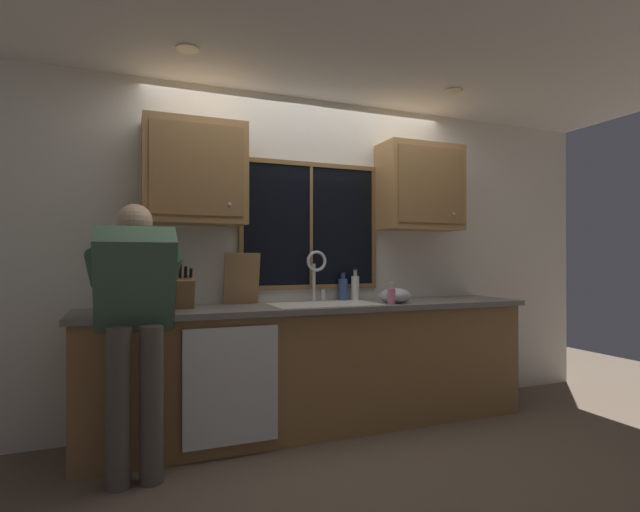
# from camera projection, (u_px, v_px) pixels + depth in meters

# --- Properties ---
(back_wall) EXTENTS (5.69, 0.12, 2.55)m
(back_wall) POSITION_uv_depth(u_px,v_px,m) (303.00, 257.00, 3.91)
(back_wall) COLOR silver
(back_wall) RESTS_ON floor
(ceiling_downlight_left) EXTENTS (0.14, 0.14, 0.01)m
(ceiling_downlight_left) POSITION_uv_depth(u_px,v_px,m) (188.00, 49.00, 2.93)
(ceiling_downlight_left) COLOR #FFEAB2
(ceiling_downlight_right) EXTENTS (0.14, 0.14, 0.01)m
(ceiling_downlight_right) POSITION_uv_depth(u_px,v_px,m) (453.00, 91.00, 3.67)
(ceiling_downlight_right) COLOR #FFEAB2
(window_glass) EXTENTS (1.10, 0.02, 0.95)m
(window_glass) POSITION_uv_depth(u_px,v_px,m) (311.00, 226.00, 3.86)
(window_glass) COLOR black
(window_frame_top) EXTENTS (1.17, 0.02, 0.04)m
(window_frame_top) POSITION_uv_depth(u_px,v_px,m) (311.00, 164.00, 3.85)
(window_frame_top) COLOR brown
(window_frame_bottom) EXTENTS (1.17, 0.02, 0.04)m
(window_frame_bottom) POSITION_uv_depth(u_px,v_px,m) (311.00, 287.00, 3.85)
(window_frame_bottom) COLOR brown
(window_frame_left) EXTENTS (0.03, 0.02, 0.95)m
(window_frame_left) POSITION_uv_depth(u_px,v_px,m) (241.00, 224.00, 3.64)
(window_frame_left) COLOR brown
(window_frame_right) EXTENTS (0.03, 0.02, 0.95)m
(window_frame_right) POSITION_uv_depth(u_px,v_px,m) (374.00, 227.00, 4.06)
(window_frame_right) COLOR brown
(window_mullion_center) EXTENTS (0.02, 0.02, 0.95)m
(window_mullion_center) POSITION_uv_depth(u_px,v_px,m) (311.00, 226.00, 3.85)
(window_mullion_center) COLOR brown
(lower_cabinet_run) EXTENTS (3.29, 0.58, 0.88)m
(lower_cabinet_run) POSITION_uv_depth(u_px,v_px,m) (319.00, 368.00, 3.58)
(lower_cabinet_run) COLOR olive
(lower_cabinet_run) RESTS_ON floor
(countertop) EXTENTS (3.35, 0.62, 0.04)m
(countertop) POSITION_uv_depth(u_px,v_px,m) (320.00, 307.00, 3.56)
(countertop) COLOR slate
(countertop) RESTS_ON lower_cabinet_run
(dishwasher_front) EXTENTS (0.60, 0.02, 0.74)m
(dishwasher_front) POSITION_uv_depth(u_px,v_px,m) (232.00, 386.00, 3.02)
(dishwasher_front) COLOR white
(upper_cabinet_left) EXTENTS (0.70, 0.36, 0.72)m
(upper_cabinet_left) POSITION_uv_depth(u_px,v_px,m) (195.00, 173.00, 3.37)
(upper_cabinet_left) COLOR #A87A47
(upper_cabinet_right) EXTENTS (0.70, 0.36, 0.72)m
(upper_cabinet_right) POSITION_uv_depth(u_px,v_px,m) (420.00, 188.00, 4.06)
(upper_cabinet_right) COLOR #A87A47
(sink) EXTENTS (0.80, 0.46, 0.21)m
(sink) POSITION_uv_depth(u_px,v_px,m) (324.00, 317.00, 3.58)
(sink) COLOR white
(sink) RESTS_ON lower_cabinet_run
(faucet) EXTENTS (0.18, 0.09, 0.40)m
(faucet) POSITION_uv_depth(u_px,v_px,m) (317.00, 270.00, 3.76)
(faucet) COLOR silver
(faucet) RESTS_ON countertop
(person_standing) EXTENTS (0.53, 0.67, 1.60)m
(person_standing) POSITION_uv_depth(u_px,v_px,m) (135.00, 308.00, 2.78)
(person_standing) COLOR #595147
(person_standing) RESTS_ON floor
(knife_block) EXTENTS (0.12, 0.18, 0.32)m
(knife_block) POSITION_uv_depth(u_px,v_px,m) (185.00, 293.00, 3.24)
(knife_block) COLOR olive
(knife_block) RESTS_ON countertop
(cutting_board) EXTENTS (0.26, 0.10, 0.38)m
(cutting_board) POSITION_uv_depth(u_px,v_px,m) (242.00, 279.00, 3.57)
(cutting_board) COLOR #997047
(cutting_board) RESTS_ON countertop
(mixing_bowl) EXTENTS (0.24, 0.24, 0.12)m
(mixing_bowl) POSITION_uv_depth(u_px,v_px,m) (395.00, 296.00, 3.68)
(mixing_bowl) COLOR #B7B7BC
(mixing_bowl) RESTS_ON countertop
(soap_dispenser) EXTENTS (0.06, 0.07, 0.16)m
(soap_dispenser) POSITION_uv_depth(u_px,v_px,m) (391.00, 296.00, 3.59)
(soap_dispenser) COLOR pink
(soap_dispenser) RESTS_ON countertop
(bottle_green_glass) EXTENTS (0.06, 0.06, 0.26)m
(bottle_green_glass) POSITION_uv_depth(u_px,v_px,m) (355.00, 287.00, 3.91)
(bottle_green_glass) COLOR silver
(bottle_green_glass) RESTS_ON countertop
(bottle_tall_clear) EXTENTS (0.07, 0.07, 0.23)m
(bottle_tall_clear) POSITION_uv_depth(u_px,v_px,m) (343.00, 289.00, 3.90)
(bottle_tall_clear) COLOR #334C8C
(bottle_tall_clear) RESTS_ON countertop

